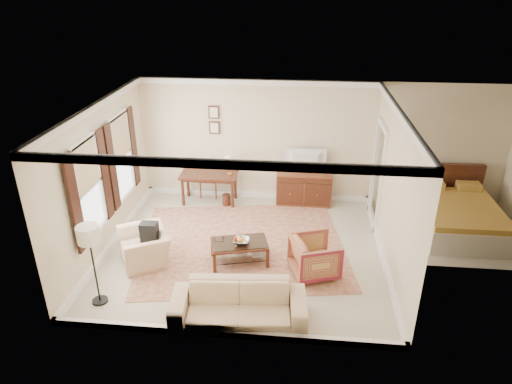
% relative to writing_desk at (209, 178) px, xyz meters
% --- Properties ---
extents(room_shell, '(5.51, 5.01, 2.91)m').
position_rel_writing_desk_xyz_m(room_shell, '(1.10, -2.06, 1.85)').
color(room_shell, beige).
rests_on(room_shell, ground).
extents(annex_bedroom, '(3.00, 2.70, 2.90)m').
position_rel_writing_desk_xyz_m(annex_bedroom, '(5.59, -0.91, -0.28)').
color(annex_bedroom, beige).
rests_on(annex_bedroom, ground).
extents(window_front, '(0.12, 1.56, 1.80)m').
position_rel_writing_desk_xyz_m(window_front, '(-1.60, -2.76, 0.93)').
color(window_front, '#CCB284').
rests_on(window_front, room_shell).
extents(window_rear, '(0.12, 1.56, 1.80)m').
position_rel_writing_desk_xyz_m(window_rear, '(-1.60, -1.16, 0.93)').
color(window_rear, '#CCB284').
rests_on(window_rear, room_shell).
extents(doorway, '(0.10, 1.12, 2.25)m').
position_rel_writing_desk_xyz_m(doorway, '(3.81, -0.56, 0.45)').
color(doorway, white).
rests_on(doorway, room_shell).
extents(rug, '(4.56, 4.07, 0.01)m').
position_rel_writing_desk_xyz_m(rug, '(1.03, -1.88, -0.62)').
color(rug, maroon).
rests_on(rug, room_shell).
extents(writing_desk, '(1.34, 0.67, 0.73)m').
position_rel_writing_desk_xyz_m(writing_desk, '(0.00, 0.00, 0.00)').
color(writing_desk, '#492215').
rests_on(writing_desk, room_shell).
extents(desk_chair, '(0.48, 0.48, 1.05)m').
position_rel_writing_desk_xyz_m(desk_chair, '(-0.07, 0.35, -0.10)').
color(desk_chair, brown).
rests_on(desk_chair, room_shell).
extents(desk_lamp, '(0.32, 0.32, 0.50)m').
position_rel_writing_desk_xyz_m(desk_lamp, '(0.50, 0.00, 0.36)').
color(desk_lamp, silver).
rests_on(desk_lamp, writing_desk).
extents(framed_prints, '(0.25, 0.04, 0.68)m').
position_rel_writing_desk_xyz_m(framed_prints, '(0.10, 0.41, 1.32)').
color(framed_prints, '#492215').
rests_on(framed_prints, room_shell).
extents(sideboard, '(1.30, 0.50, 0.80)m').
position_rel_writing_desk_xyz_m(sideboard, '(2.26, 0.16, -0.22)').
color(sideboard, brown).
rests_on(sideboard, room_shell).
extents(tv, '(0.93, 0.54, 0.12)m').
position_rel_writing_desk_xyz_m(tv, '(2.26, 0.14, 0.64)').
color(tv, black).
rests_on(tv, sideboard).
extents(coffee_table, '(1.17, 0.86, 0.45)m').
position_rel_writing_desk_xyz_m(coffee_table, '(1.06, -2.50, -0.28)').
color(coffee_table, '#492215').
rests_on(coffee_table, room_shell).
extents(fruit_bowl, '(0.42, 0.42, 0.10)m').
position_rel_writing_desk_xyz_m(fruit_bowl, '(1.11, -2.52, -0.13)').
color(fruit_bowl, silver).
rests_on(fruit_bowl, coffee_table).
extents(book_a, '(0.28, 0.08, 0.38)m').
position_rel_writing_desk_xyz_m(book_a, '(0.97, -2.43, -0.45)').
color(book_a, brown).
rests_on(book_a, coffee_table).
extents(book_b, '(0.28, 0.06, 0.38)m').
position_rel_writing_desk_xyz_m(book_b, '(1.30, -2.43, -0.45)').
color(book_b, brown).
rests_on(book_b, coffee_table).
extents(striped_armchair, '(0.96, 0.99, 0.82)m').
position_rel_writing_desk_xyz_m(striped_armchair, '(2.47, -2.75, -0.22)').
color(striped_armchair, maroon).
rests_on(striped_armchair, room_shell).
extents(club_armchair, '(1.04, 1.17, 0.86)m').
position_rel_writing_desk_xyz_m(club_armchair, '(-0.74, -2.65, -0.20)').
color(club_armchair, '#CCA88A').
rests_on(club_armchair, room_shell).
extents(backpack, '(0.35, 0.39, 0.40)m').
position_rel_writing_desk_xyz_m(backpack, '(-0.62, -2.61, 0.05)').
color(backpack, black).
rests_on(backpack, club_armchair).
extents(sofa, '(2.17, 0.80, 0.83)m').
position_rel_writing_desk_xyz_m(sofa, '(1.27, -4.14, -0.21)').
color(sofa, '#CCA88A').
rests_on(sofa, room_shell).
extents(floor_lamp, '(0.36, 0.36, 1.46)m').
position_rel_writing_desk_xyz_m(floor_lamp, '(-1.12, -3.92, 0.59)').
color(floor_lamp, black).
rests_on(floor_lamp, room_shell).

